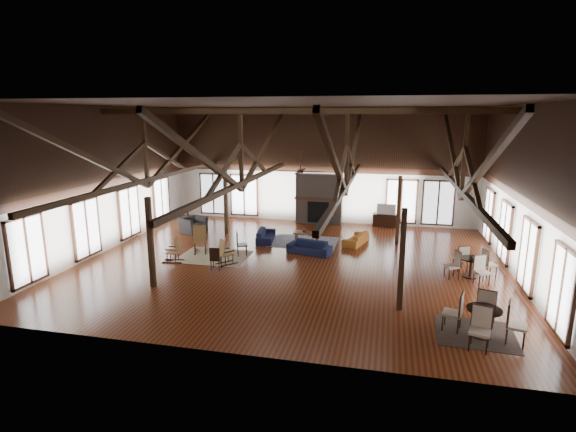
% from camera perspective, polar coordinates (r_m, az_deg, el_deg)
% --- Properties ---
extents(floor, '(16.00, 16.00, 0.00)m').
position_cam_1_polar(floor, '(17.60, 0.54, -5.90)').
color(floor, '#613314').
rests_on(floor, ground).
extents(ceiling, '(16.00, 14.00, 0.02)m').
position_cam_1_polar(ceiling, '(16.67, 0.59, 14.03)').
color(ceiling, black).
rests_on(ceiling, wall_back).
extents(wall_back, '(16.00, 0.02, 6.00)m').
position_cam_1_polar(wall_back, '(23.71, 4.16, 6.37)').
color(wall_back, white).
rests_on(wall_back, floor).
extents(wall_front, '(16.00, 0.02, 6.00)m').
position_cam_1_polar(wall_front, '(10.28, -7.70, -2.21)').
color(wall_front, white).
rests_on(wall_front, floor).
extents(wall_left, '(0.02, 14.00, 6.00)m').
position_cam_1_polar(wall_left, '(20.13, -22.37, 4.30)').
color(wall_left, white).
rests_on(wall_left, floor).
extents(wall_right, '(0.02, 14.00, 6.00)m').
position_cam_1_polar(wall_right, '(17.11, 27.79, 2.43)').
color(wall_right, white).
rests_on(wall_right, floor).
extents(roof_truss, '(15.60, 14.07, 3.14)m').
position_cam_1_polar(roof_truss, '(16.75, 0.57, 7.27)').
color(roof_truss, '#321F0D').
rests_on(roof_truss, wall_back).
extents(post_grid, '(8.16, 7.16, 3.05)m').
position_cam_1_polar(post_grid, '(17.17, 0.55, -1.07)').
color(post_grid, '#321F0D').
rests_on(post_grid, floor).
extents(fireplace, '(2.50, 0.69, 2.60)m').
position_cam_1_polar(fireplace, '(23.64, 3.97, 2.16)').
color(fireplace, brown).
rests_on(fireplace, floor).
extents(ceiling_fan, '(1.60, 1.60, 0.75)m').
position_cam_1_polar(ceiling_fan, '(15.70, 1.59, 5.81)').
color(ceiling_fan, black).
rests_on(ceiling_fan, roof_truss).
extents(sofa_navy_front, '(1.93, 1.12, 0.53)m').
position_cam_1_polar(sofa_navy_front, '(18.62, 2.74, -4.00)').
color(sofa_navy_front, '#141938').
rests_on(sofa_navy_front, floor).
extents(sofa_navy_left, '(1.86, 0.93, 0.52)m').
position_cam_1_polar(sofa_navy_left, '(20.46, -2.82, -2.47)').
color(sofa_navy_left, '#121533').
rests_on(sofa_navy_left, floor).
extents(sofa_orange, '(1.84, 1.13, 0.50)m').
position_cam_1_polar(sofa_orange, '(20.20, 8.61, -2.83)').
color(sofa_orange, '#B56723').
rests_on(sofa_orange, floor).
extents(coffee_table, '(1.20, 0.74, 0.43)m').
position_cam_1_polar(coffee_table, '(20.30, 2.39, -2.25)').
color(coffee_table, brown).
rests_on(coffee_table, floor).
extents(vase, '(0.23, 0.23, 0.19)m').
position_cam_1_polar(vase, '(20.31, 2.08, -1.80)').
color(vase, '#B2B2B2').
rests_on(vase, coffee_table).
extents(armchair, '(1.44, 1.37, 0.74)m').
position_cam_1_polar(armchair, '(22.34, -11.99, -1.13)').
color(armchair, '#28282A').
rests_on(armchair, floor).
extents(side_table_lamp, '(0.48, 0.48, 1.21)m').
position_cam_1_polar(side_table_lamp, '(23.12, -12.59, -0.47)').
color(side_table_lamp, black).
rests_on(side_table_lamp, floor).
extents(rocking_chair_a, '(0.81, 1.04, 1.19)m').
position_cam_1_polar(rocking_chair_a, '(19.01, -11.13, -2.95)').
color(rocking_chair_a, brown).
rests_on(rocking_chair_a, floor).
extents(rocking_chair_b, '(0.82, 0.87, 1.01)m').
position_cam_1_polar(rocking_chair_b, '(17.38, -8.09, -4.62)').
color(rocking_chair_b, brown).
rests_on(rocking_chair_b, floor).
extents(rocking_chair_c, '(0.83, 0.53, 1.00)m').
position_cam_1_polar(rocking_chair_c, '(18.07, -14.16, -4.23)').
color(rocking_chair_c, brown).
rests_on(rocking_chair_c, floor).
extents(side_chair_a, '(0.55, 0.55, 1.01)m').
position_cam_1_polar(side_chair_a, '(18.34, -6.17, -3.27)').
color(side_chair_a, black).
rests_on(side_chair_a, floor).
extents(side_chair_b, '(0.41, 0.41, 0.89)m').
position_cam_1_polar(side_chair_b, '(16.79, -9.22, -5.15)').
color(side_chair_b, black).
rests_on(side_chair_b, floor).
extents(cafe_table_near, '(2.09, 2.09, 1.07)m').
position_cam_1_polar(cafe_table_near, '(12.88, 23.57, -11.70)').
color(cafe_table_near, black).
rests_on(cafe_table_near, floor).
extents(cafe_table_far, '(1.89, 1.89, 0.97)m').
position_cam_1_polar(cafe_table_far, '(17.17, 22.22, -5.66)').
color(cafe_table_far, black).
rests_on(cafe_table_far, floor).
extents(cup_near, '(0.12, 0.12, 0.09)m').
position_cam_1_polar(cup_near, '(12.67, 23.31, -10.70)').
color(cup_near, '#B2B2B2').
rests_on(cup_near, cafe_table_near).
extents(cup_far, '(0.16, 0.16, 0.11)m').
position_cam_1_polar(cup_far, '(17.01, 22.65, -4.91)').
color(cup_far, '#B2B2B2').
rests_on(cup_far, cafe_table_far).
extents(tv_console, '(1.27, 0.48, 0.63)m').
position_cam_1_polar(tv_console, '(23.65, 12.25, -0.51)').
color(tv_console, black).
rests_on(tv_console, floor).
extents(television, '(0.95, 0.22, 0.55)m').
position_cam_1_polar(television, '(23.53, 12.41, 0.89)').
color(television, '#B2B2B2').
rests_on(television, tv_console).
extents(rug_tan, '(2.76, 2.17, 0.01)m').
position_cam_1_polar(rug_tan, '(18.52, -9.41, -5.09)').
color(rug_tan, tan).
rests_on(rug_tan, floor).
extents(rug_navy, '(2.97, 2.23, 0.01)m').
position_cam_1_polar(rug_navy, '(20.33, 2.05, -3.30)').
color(rug_navy, '#1C264F').
rests_on(rug_navy, floor).
extents(rug_dark, '(2.07, 1.90, 0.01)m').
position_cam_1_polar(rug_dark, '(13.17, 22.70, -13.59)').
color(rug_dark, black).
rests_on(rug_dark, floor).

